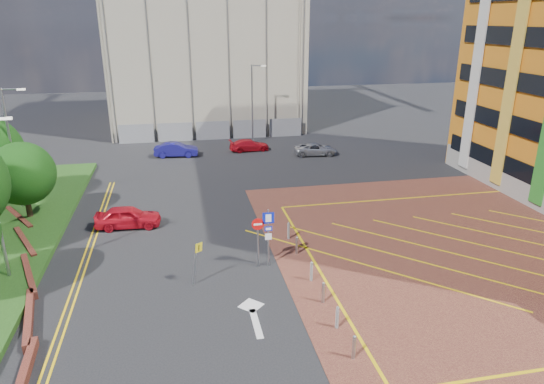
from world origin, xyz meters
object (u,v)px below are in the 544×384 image
object	(u,v)px
lamp_left_far	(12,144)
car_red_back	(249,145)
sign_cluster	(264,232)
car_red_left	(128,217)
tree_c	(23,174)
lamp_back	(253,101)
warning_sign	(196,258)
car_blue_back	(176,150)
car_silver_back	(316,149)

from	to	relation	value
lamp_left_far	car_red_back	size ratio (longest dim) A/B	2.05
sign_cluster	car_red_left	world-z (taller)	sign_cluster
car_red_left	lamp_left_far	bearing A→B (deg)	61.88
tree_c	car_red_back	world-z (taller)	tree_c
lamp_back	car_red_back	bearing A→B (deg)	-105.90
warning_sign	car_blue_back	xyz separation A→B (m)	(-0.71, 24.07, -0.76)
car_blue_back	car_red_back	xyz separation A→B (m)	(7.11, 0.76, -0.10)
car_red_left	car_blue_back	xyz separation A→B (m)	(3.17, 16.19, -0.01)
lamp_left_far	warning_sign	bearing A→B (deg)	-47.61
lamp_back	car_red_left	world-z (taller)	lamp_back
lamp_left_far	car_silver_back	xyz separation A→B (m)	(23.53, 9.79, -4.09)
lamp_back	car_silver_back	xyz separation A→B (m)	(5.03, -6.21, -3.79)
tree_c	sign_cluster	xyz separation A→B (m)	(13.80, -9.02, -1.24)
tree_c	car_red_left	bearing A→B (deg)	-20.13
lamp_back	tree_c	bearing A→B (deg)	-134.32
lamp_left_far	car_red_left	distance (m)	9.34
lamp_left_far	car_blue_back	distance (m)	16.29
lamp_back	car_red_back	xyz separation A→B (m)	(-0.96, -3.38, -3.79)
lamp_left_far	car_blue_back	xyz separation A→B (m)	(10.43, 11.87, -3.99)
warning_sign	tree_c	bearing A→B (deg)	135.05
car_red_left	car_red_back	size ratio (longest dim) A/B	1.03
sign_cluster	car_red_left	bearing A→B (deg)	138.10
car_blue_back	car_silver_back	distance (m)	13.26
sign_cluster	warning_sign	xyz separation A→B (m)	(-3.58, -1.19, -0.52)
tree_c	warning_sign	xyz separation A→B (m)	(10.22, -10.20, -1.76)
sign_cluster	car_red_back	size ratio (longest dim) A/B	0.82
tree_c	car_blue_back	size ratio (longest dim) A/B	1.20
car_red_back	car_silver_back	size ratio (longest dim) A/B	0.95
car_red_left	car_silver_back	xyz separation A→B (m)	(16.27, 14.12, -0.11)
car_red_left	sign_cluster	bearing A→B (deg)	-129.24
lamp_left_far	car_blue_back	size ratio (longest dim) A/B	1.97
lamp_left_far	car_red_left	size ratio (longest dim) A/B	2.00
lamp_back	car_red_left	bearing A→B (deg)	-118.95
warning_sign	car_red_left	size ratio (longest dim) A/B	0.56
lamp_left_far	car_red_back	bearing A→B (deg)	35.75
warning_sign	car_silver_back	bearing A→B (deg)	60.61
tree_c	lamp_back	bearing A→B (deg)	45.68
lamp_left_far	car_silver_back	distance (m)	25.81
car_blue_back	car_red_back	bearing A→B (deg)	-78.02
sign_cluster	car_silver_back	xyz separation A→B (m)	(8.81, 20.81, -1.38)
sign_cluster	car_red_back	bearing A→B (deg)	83.19
sign_cluster	lamp_left_far	bearing A→B (deg)	143.18
car_red_left	car_red_back	distance (m)	19.82
lamp_left_far	car_red_left	bearing A→B (deg)	-30.78
lamp_back	car_blue_back	size ratio (longest dim) A/B	1.97
lamp_back	car_red_left	xyz separation A→B (m)	(-11.24, -20.32, -3.68)
lamp_left_far	car_silver_back	world-z (taller)	lamp_left_far
car_red_left	car_red_back	xyz separation A→B (m)	(10.28, 16.95, -0.12)
warning_sign	car_red_left	distance (m)	8.82
sign_cluster	warning_sign	world-z (taller)	sign_cluster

